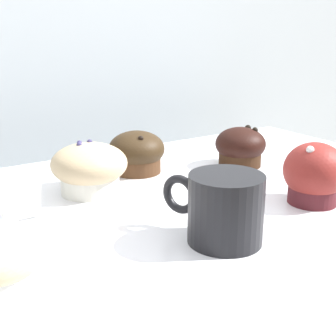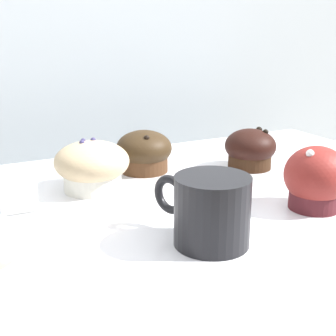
{
  "view_description": "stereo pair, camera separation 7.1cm",
  "coord_description": "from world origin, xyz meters",
  "px_view_note": "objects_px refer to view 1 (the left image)",
  "views": [
    {
      "loc": [
        -0.38,
        -0.55,
        1.21
      ],
      "look_at": [
        -0.0,
        0.03,
        1.0
      ],
      "focal_mm": 50.0,
      "sensor_mm": 36.0,
      "label": 1
    },
    {
      "loc": [
        -0.32,
        -0.58,
        1.21
      ],
      "look_at": [
        -0.0,
        0.03,
        1.0
      ],
      "focal_mm": 50.0,
      "sensor_mm": 36.0,
      "label": 2
    }
  ],
  "objects_px": {
    "muffin_back_left": "(137,153)",
    "muffin_front_right": "(314,175)",
    "coffee_cup": "(224,207)",
    "muffin_front_left": "(89,168)",
    "muffin_back_right": "(240,147)"
  },
  "relations": [
    {
      "from": "muffin_front_right",
      "to": "coffee_cup",
      "type": "distance_m",
      "value": 0.2
    },
    {
      "from": "muffin_back_left",
      "to": "coffee_cup",
      "type": "height_order",
      "value": "coffee_cup"
    },
    {
      "from": "muffin_front_left",
      "to": "coffee_cup",
      "type": "height_order",
      "value": "coffee_cup"
    },
    {
      "from": "muffin_back_right",
      "to": "coffee_cup",
      "type": "xyz_separation_m",
      "value": [
        -0.23,
        -0.24,
        0.01
      ]
    },
    {
      "from": "muffin_back_left",
      "to": "coffee_cup",
      "type": "relative_size",
      "value": 0.75
    },
    {
      "from": "muffin_front_right",
      "to": "muffin_back_left",
      "type": "bearing_deg",
      "value": 117.79
    },
    {
      "from": "muffin_back_right",
      "to": "coffee_cup",
      "type": "relative_size",
      "value": 0.7
    },
    {
      "from": "muffin_back_right",
      "to": "coffee_cup",
      "type": "bearing_deg",
      "value": -134.71
    },
    {
      "from": "muffin_back_left",
      "to": "muffin_front_right",
      "type": "relative_size",
      "value": 1.09
    },
    {
      "from": "muffin_back_right",
      "to": "muffin_front_left",
      "type": "xyz_separation_m",
      "value": [
        -0.3,
        0.01,
        0.01
      ]
    },
    {
      "from": "muffin_back_right",
      "to": "muffin_back_left",
      "type": "bearing_deg",
      "value": 159.42
    },
    {
      "from": "muffin_back_left",
      "to": "muffin_front_right",
      "type": "height_order",
      "value": "muffin_front_right"
    },
    {
      "from": "coffee_cup",
      "to": "muffin_front_left",
      "type": "bearing_deg",
      "value": 104.72
    },
    {
      "from": "muffin_back_right",
      "to": "coffee_cup",
      "type": "distance_m",
      "value": 0.33
    },
    {
      "from": "muffin_front_left",
      "to": "coffee_cup",
      "type": "relative_size",
      "value": 0.89
    }
  ]
}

